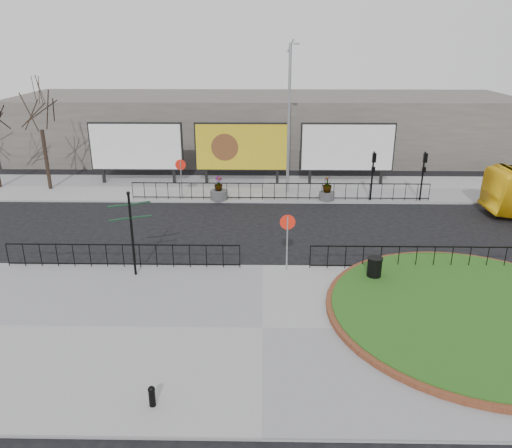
{
  "coord_description": "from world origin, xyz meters",
  "views": [
    {
      "loc": [
        0.03,
        -19.7,
        9.42
      ],
      "look_at": [
        -0.32,
        0.68,
        1.78
      ],
      "focal_mm": 35.0,
      "sensor_mm": 36.0,
      "label": 1
    }
  ],
  "objects_px": {
    "bollard": "(152,395)",
    "litter_bin": "(374,269)",
    "billboard_mid": "(241,147)",
    "lamp_post": "(289,118)",
    "planter_a": "(219,192)",
    "planter_c": "(327,191)",
    "fingerpost_sign": "(131,225)"
  },
  "relations": [
    {
      "from": "billboard_mid",
      "to": "planter_c",
      "type": "xyz_separation_m",
      "value": [
        5.34,
        -3.57,
        -1.91
      ]
    },
    {
      "from": "lamp_post",
      "to": "bollard",
      "type": "distance_m",
      "value": 20.84
    },
    {
      "from": "lamp_post",
      "to": "litter_bin",
      "type": "bearing_deg",
      "value": -76.43
    },
    {
      "from": "fingerpost_sign",
      "to": "planter_a",
      "type": "xyz_separation_m",
      "value": [
        2.59,
        10.4,
        -1.73
      ]
    },
    {
      "from": "lamp_post",
      "to": "planter_a",
      "type": "relative_size",
      "value": 6.39
    },
    {
      "from": "litter_bin",
      "to": "planter_c",
      "type": "bearing_deg",
      "value": 93.52
    },
    {
      "from": "billboard_mid",
      "to": "planter_a",
      "type": "distance_m",
      "value": 4.28
    },
    {
      "from": "litter_bin",
      "to": "bollard",
      "type": "bearing_deg",
      "value": -134.84
    },
    {
      "from": "lamp_post",
      "to": "fingerpost_sign",
      "type": "height_order",
      "value": "lamp_post"
    },
    {
      "from": "lamp_post",
      "to": "litter_bin",
      "type": "distance_m",
      "value": 13.42
    },
    {
      "from": "litter_bin",
      "to": "planter_a",
      "type": "height_order",
      "value": "planter_a"
    },
    {
      "from": "billboard_mid",
      "to": "bollard",
      "type": "height_order",
      "value": "billboard_mid"
    },
    {
      "from": "billboard_mid",
      "to": "litter_bin",
      "type": "bearing_deg",
      "value": -67.34
    },
    {
      "from": "bollard",
      "to": "planter_c",
      "type": "bearing_deg",
      "value": 69.65
    },
    {
      "from": "fingerpost_sign",
      "to": "planter_c",
      "type": "relative_size",
      "value": 2.41
    },
    {
      "from": "billboard_mid",
      "to": "lamp_post",
      "type": "distance_m",
      "value": 4.23
    },
    {
      "from": "fingerpost_sign",
      "to": "litter_bin",
      "type": "xyz_separation_m",
      "value": [
        9.83,
        -0.4,
        -1.67
      ]
    },
    {
      "from": "billboard_mid",
      "to": "bollard",
      "type": "bearing_deg",
      "value": -93.78
    },
    {
      "from": "billboard_mid",
      "to": "fingerpost_sign",
      "type": "xyz_separation_m",
      "value": [
        -3.83,
        -13.97,
        -0.29
      ]
    },
    {
      "from": "billboard_mid",
      "to": "lamp_post",
      "type": "relative_size",
      "value": 0.67
    },
    {
      "from": "planter_a",
      "to": "planter_c",
      "type": "bearing_deg",
      "value": 0.0
    },
    {
      "from": "litter_bin",
      "to": "planter_a",
      "type": "relative_size",
      "value": 0.71
    },
    {
      "from": "litter_bin",
      "to": "billboard_mid",
      "type": "bearing_deg",
      "value": 112.66
    },
    {
      "from": "fingerpost_sign",
      "to": "bollard",
      "type": "xyz_separation_m",
      "value": [
        2.39,
        -7.89,
        -1.85
      ]
    },
    {
      "from": "bollard",
      "to": "litter_bin",
      "type": "height_order",
      "value": "litter_bin"
    },
    {
      "from": "bollard",
      "to": "litter_bin",
      "type": "distance_m",
      "value": 10.56
    },
    {
      "from": "fingerpost_sign",
      "to": "litter_bin",
      "type": "height_order",
      "value": "fingerpost_sign"
    },
    {
      "from": "billboard_mid",
      "to": "lamp_post",
      "type": "xyz_separation_m",
      "value": [
        3.01,
        -1.97,
        2.23
      ]
    },
    {
      "from": "litter_bin",
      "to": "planter_c",
      "type": "relative_size",
      "value": 0.68
    },
    {
      "from": "bollard",
      "to": "litter_bin",
      "type": "bearing_deg",
      "value": 45.16
    },
    {
      "from": "lamp_post",
      "to": "fingerpost_sign",
      "type": "relative_size",
      "value": 2.54
    },
    {
      "from": "planter_a",
      "to": "bollard",
      "type": "bearing_deg",
      "value": -90.64
    }
  ]
}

